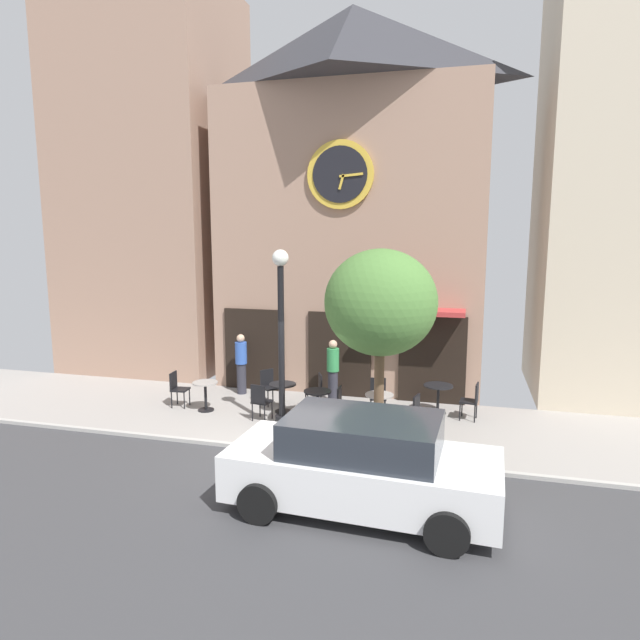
{
  "coord_description": "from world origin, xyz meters",
  "views": [
    {
      "loc": [
        3.45,
        -10.1,
        4.43
      ],
      "look_at": [
        0.22,
        2.11,
        2.41
      ],
      "focal_mm": 30.99,
      "sensor_mm": 36.0,
      "label": 1
    }
  ],
  "objects_px": {
    "street_lamp": "(281,341)",
    "cafe_table_center": "(283,393)",
    "cafe_chair_curbside": "(343,403)",
    "pedestrian_green": "(333,370)",
    "cafe_chair_right_end": "(472,398)",
    "cafe_chair_near_tree": "(412,411)",
    "parked_car_white": "(362,464)",
    "cafe_table_leftmost": "(317,401)",
    "cafe_chair_near_lamp": "(269,384)",
    "cafe_chair_left_end": "(316,389)",
    "cafe_table_center_right": "(379,404)",
    "cafe_table_near_door": "(438,393)",
    "cafe_chair_by_entrance": "(177,386)",
    "cafe_chair_facing_street": "(378,394)",
    "street_tree": "(380,304)",
    "pedestrian_blue": "(241,363)",
    "cafe_table_center_left": "(205,392)",
    "cafe_chair_outer": "(260,399)"
  },
  "relations": [
    {
      "from": "cafe_chair_outer",
      "to": "cafe_chair_near_lamp",
      "type": "distance_m",
      "value": 1.33
    },
    {
      "from": "cafe_table_leftmost",
      "to": "cafe_chair_outer",
      "type": "relative_size",
      "value": 0.86
    },
    {
      "from": "cafe_chair_left_end",
      "to": "pedestrian_green",
      "type": "distance_m",
      "value": 0.77
    },
    {
      "from": "street_lamp",
      "to": "cafe_chair_by_entrance",
      "type": "xyz_separation_m",
      "value": [
        -3.17,
        0.99,
        -1.54
      ]
    },
    {
      "from": "parked_car_white",
      "to": "cafe_chair_facing_street",
      "type": "bearing_deg",
      "value": 95.79
    },
    {
      "from": "cafe_chair_near_lamp",
      "to": "cafe_chair_left_end",
      "type": "xyz_separation_m",
      "value": [
        1.31,
        -0.1,
        0.0
      ]
    },
    {
      "from": "cafe_table_leftmost",
      "to": "cafe_table_near_door",
      "type": "relative_size",
      "value": 1.08
    },
    {
      "from": "street_lamp",
      "to": "cafe_table_center_right",
      "type": "xyz_separation_m",
      "value": [
        2.06,
        0.85,
        -1.55
      ]
    },
    {
      "from": "cafe_chair_facing_street",
      "to": "cafe_chair_by_entrance",
      "type": "distance_m",
      "value": 5.12
    },
    {
      "from": "cafe_chair_near_lamp",
      "to": "pedestrian_green",
      "type": "relative_size",
      "value": 0.54
    },
    {
      "from": "cafe_table_center_right",
      "to": "cafe_chair_left_end",
      "type": "relative_size",
      "value": 0.85
    },
    {
      "from": "street_lamp",
      "to": "cafe_chair_near_tree",
      "type": "height_order",
      "value": "street_lamp"
    },
    {
      "from": "cafe_table_center_left",
      "to": "cafe_chair_near_tree",
      "type": "relative_size",
      "value": 0.82
    },
    {
      "from": "cafe_table_near_door",
      "to": "cafe_chair_near_lamp",
      "type": "height_order",
      "value": "cafe_chair_near_lamp"
    },
    {
      "from": "cafe_table_leftmost",
      "to": "cafe_chair_near_lamp",
      "type": "relative_size",
      "value": 0.86
    },
    {
      "from": "street_lamp",
      "to": "pedestrian_blue",
      "type": "height_order",
      "value": "street_lamp"
    },
    {
      "from": "cafe_table_near_door",
      "to": "cafe_chair_by_entrance",
      "type": "height_order",
      "value": "cafe_chair_by_entrance"
    },
    {
      "from": "cafe_table_center_left",
      "to": "pedestrian_blue",
      "type": "xyz_separation_m",
      "value": [
        0.29,
        1.62,
        0.37
      ]
    },
    {
      "from": "cafe_table_center_left",
      "to": "cafe_chair_facing_street",
      "type": "relative_size",
      "value": 0.82
    },
    {
      "from": "cafe_table_center",
      "to": "cafe_chair_near_tree",
      "type": "distance_m",
      "value": 3.31
    },
    {
      "from": "cafe_chair_curbside",
      "to": "pedestrian_green",
      "type": "distance_m",
      "value": 1.77
    },
    {
      "from": "cafe_table_center",
      "to": "cafe_chair_left_end",
      "type": "height_order",
      "value": "cafe_chair_left_end"
    },
    {
      "from": "cafe_chair_facing_street",
      "to": "pedestrian_green",
      "type": "relative_size",
      "value": 0.54
    },
    {
      "from": "pedestrian_green",
      "to": "parked_car_white",
      "type": "height_order",
      "value": "pedestrian_green"
    },
    {
      "from": "cafe_chair_near_tree",
      "to": "parked_car_white",
      "type": "bearing_deg",
      "value": -97.19
    },
    {
      "from": "cafe_chair_by_entrance",
      "to": "pedestrian_blue",
      "type": "bearing_deg",
      "value": 52.61
    },
    {
      "from": "cafe_table_center_left",
      "to": "cafe_chair_by_entrance",
      "type": "distance_m",
      "value": 0.86
    },
    {
      "from": "cafe_table_near_door",
      "to": "cafe_chair_right_end",
      "type": "relative_size",
      "value": 0.8
    },
    {
      "from": "cafe_chair_curbside",
      "to": "pedestrian_green",
      "type": "bearing_deg",
      "value": 111.49
    },
    {
      "from": "cafe_table_leftmost",
      "to": "cafe_chair_curbside",
      "type": "height_order",
      "value": "cafe_chair_curbside"
    },
    {
      "from": "street_lamp",
      "to": "cafe_table_center",
      "type": "relative_size",
      "value": 5.59
    },
    {
      "from": "street_tree",
      "to": "cafe_chair_outer",
      "type": "height_order",
      "value": "street_tree"
    },
    {
      "from": "street_lamp",
      "to": "cafe_chair_near_lamp",
      "type": "distance_m",
      "value": 2.56
    },
    {
      "from": "cafe_table_center_right",
      "to": "cafe_chair_left_end",
      "type": "xyz_separation_m",
      "value": [
        -1.72,
        0.85,
        0.01
      ]
    },
    {
      "from": "cafe_table_center_left",
      "to": "pedestrian_blue",
      "type": "height_order",
      "value": "pedestrian_blue"
    },
    {
      "from": "cafe_chair_left_end",
      "to": "cafe_table_center",
      "type": "bearing_deg",
      "value": -148.69
    },
    {
      "from": "cafe_chair_near_lamp",
      "to": "cafe_chair_near_tree",
      "type": "bearing_deg",
      "value": -18.06
    },
    {
      "from": "cafe_chair_right_end",
      "to": "pedestrian_green",
      "type": "xyz_separation_m",
      "value": [
        -3.52,
        0.49,
        0.33
      ]
    },
    {
      "from": "cafe_chair_right_end",
      "to": "cafe_chair_curbside",
      "type": "bearing_deg",
      "value": -158.72
    },
    {
      "from": "cafe_table_center",
      "to": "cafe_table_center_right",
      "type": "xyz_separation_m",
      "value": [
        2.47,
        -0.39,
        0.02
      ]
    },
    {
      "from": "street_lamp",
      "to": "pedestrian_green",
      "type": "relative_size",
      "value": 2.43
    },
    {
      "from": "cafe_table_center_left",
      "to": "cafe_table_center",
      "type": "xyz_separation_m",
      "value": [
        1.91,
        0.38,
        0.01
      ]
    },
    {
      "from": "parked_car_white",
      "to": "street_tree",
      "type": "bearing_deg",
      "value": 92.6
    },
    {
      "from": "street_lamp",
      "to": "pedestrian_green",
      "type": "height_order",
      "value": "street_lamp"
    },
    {
      "from": "pedestrian_blue",
      "to": "pedestrian_green",
      "type": "distance_m",
      "value": 2.64
    },
    {
      "from": "cafe_chair_left_end",
      "to": "pedestrian_green",
      "type": "xyz_separation_m",
      "value": [
        0.27,
        0.64,
        0.33
      ]
    },
    {
      "from": "cafe_table_leftmost",
      "to": "cafe_table_near_door",
      "type": "height_order",
      "value": "cafe_table_leftmost"
    },
    {
      "from": "cafe_table_near_door",
      "to": "cafe_chair_facing_street",
      "type": "distance_m",
      "value": 1.5
    },
    {
      "from": "street_lamp",
      "to": "cafe_table_center",
      "type": "xyz_separation_m",
      "value": [
        -0.4,
        1.25,
        -1.56
      ]
    },
    {
      "from": "cafe_chair_near_tree",
      "to": "cafe_chair_near_lamp",
      "type": "relative_size",
      "value": 1.0
    }
  ]
}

